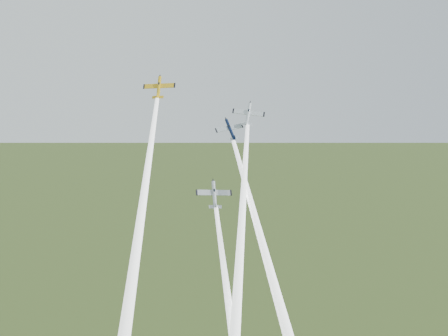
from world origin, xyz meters
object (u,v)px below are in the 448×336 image
plane_yellow (159,87)px  plane_silver_low (214,195)px  plane_navy (230,129)px  plane_silver_right (248,114)px

plane_yellow → plane_silver_low: bearing=-24.2°
plane_yellow → plane_navy: plane_yellow is taller
plane_yellow → plane_silver_low: 28.97m
plane_silver_right → plane_silver_low: plane_silver_right is taller
plane_silver_low → plane_yellow: bearing=136.8°
plane_navy → plane_silver_right: size_ratio=0.91×
plane_yellow → plane_silver_low: size_ratio=0.91×
plane_yellow → plane_navy: bearing=5.8°
plane_navy → plane_silver_right: 6.16m
plane_silver_low → plane_silver_right: bearing=38.2°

